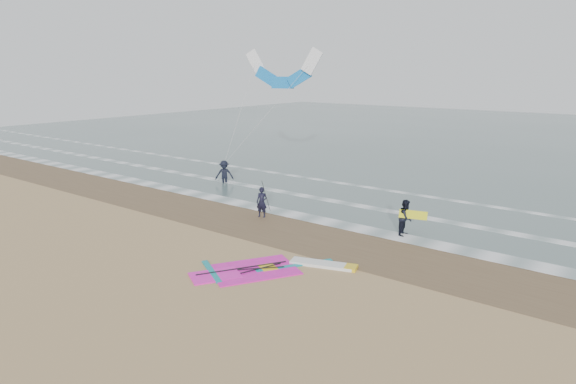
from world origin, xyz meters
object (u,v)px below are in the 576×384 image
Objects in this scene: windsurf_rig at (273,269)px; person_standing at (262,202)px; person_wading at (224,170)px; person_walking at (406,218)px; surf_kite at (282,72)px.

windsurf_rig is 7.44m from person_standing.
person_wading is (-7.44, 4.73, 0.16)m from person_standing.
windsurf_rig is at bearing 158.87° from person_walking.
person_wading is at bearing -132.50° from surf_kite.
person_wading is (-14.81, 2.90, 0.11)m from person_walking.
windsurf_rig is 3.41× the size of person_standing.
person_walking reaches higher than person_standing.
person_walking is 14.97m from surf_kite.
surf_kite is (-4.69, 7.73, 6.67)m from person_standing.
windsurf_rig is 3.21× the size of person_walking.
surf_kite reaches higher than windsurf_rig.
windsurf_rig is 2.86× the size of person_wading.
surf_kite is (-9.81, 13.08, 7.45)m from windsurf_rig.
person_standing is 0.94× the size of person_walking.
surf_kite is (-12.06, 5.90, 6.61)m from person_walking.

